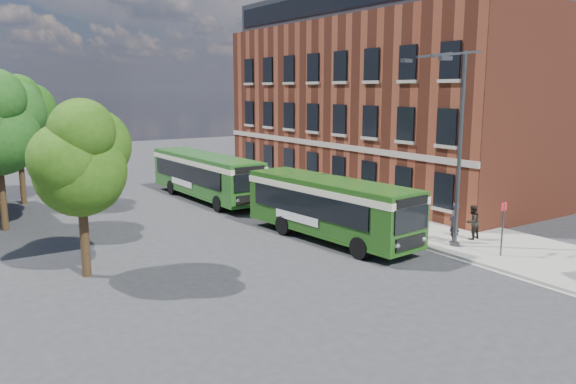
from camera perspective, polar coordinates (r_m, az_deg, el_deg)
ground at (r=25.31m, az=5.33°, el=-6.49°), size 120.00×120.00×0.00m
pavement at (r=35.59m, az=6.12°, el=-1.42°), size 6.00×48.00×0.15m
kerb_line at (r=33.79m, az=2.11°, el=-2.12°), size 0.12×48.00×0.01m
brick_office at (r=42.48m, az=10.24°, el=9.76°), size 12.10×26.00×14.20m
street_lamp at (r=26.30m, az=16.57°, el=4.42°), size 2.96×2.38×9.00m
bus_stop_sign at (r=26.10m, az=20.96°, el=-3.20°), size 0.35×0.08×2.52m
bus_front at (r=27.48m, az=4.27°, el=-1.18°), size 3.54×10.32×3.02m
bus_rear at (r=38.01m, az=-8.40°, el=1.98°), size 2.89×11.86×3.02m
pedestrian_a at (r=27.77m, az=16.52°, el=-3.01°), size 0.78×0.61×1.90m
pedestrian_b at (r=28.63m, az=18.22°, el=-2.93°), size 0.85×0.68×1.68m
tree_left at (r=22.98m, az=-20.29°, el=3.33°), size 4.16×3.96×7.03m
tree_right at (r=39.56m, az=-25.73°, el=6.88°), size 4.89×4.65×8.26m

